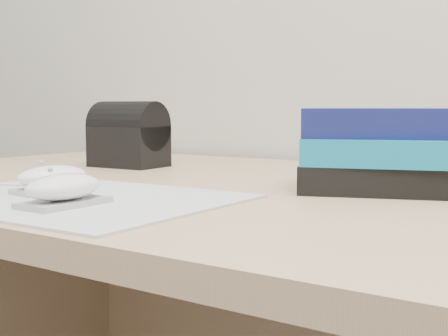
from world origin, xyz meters
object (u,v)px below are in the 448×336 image
Objects in this scene: pouch at (129,135)px; book_stack at (389,150)px; mouse_rear at (53,179)px; mouse_front at (64,190)px.

book_stack is at bearing -4.31° from pouch.
mouse_rear is 0.76× the size of pouch.
book_stack is at bearing 56.14° from mouse_front.
mouse_rear is at bearing 146.06° from mouse_front.
mouse_rear is 0.12m from mouse_front.
mouse_front is at bearing -123.86° from book_stack.
pouch reaches higher than mouse_rear.
book_stack is 0.52m from pouch.
mouse_rear is 0.37× the size of book_stack.
mouse_front is 0.36× the size of book_stack.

